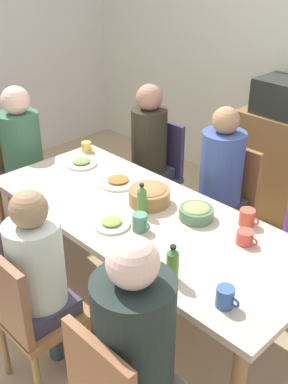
{
  "coord_description": "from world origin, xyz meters",
  "views": [
    {
      "loc": [
        1.67,
        -1.62,
        2.17
      ],
      "look_at": [
        0.0,
        0.0,
        0.89
      ],
      "focal_mm": 43.59,
      "sensor_mm": 36.0,
      "label": 1
    }
  ],
  "objects": [
    {
      "name": "microwave",
      "position": [
        -0.13,
        1.72,
        1.04
      ],
      "size": [
        0.48,
        0.36,
        0.28
      ],
      "primitive_type": "cube",
      "color": "#282C26",
      "rests_on": "side_cabinet"
    },
    {
      "name": "person_4",
      "position": [
        -0.7,
        0.72,
        0.73
      ],
      "size": [
        0.3,
        0.3,
        1.23
      ],
      "color": "#292E47",
      "rests_on": "ground_plane"
    },
    {
      "name": "chair_5",
      "position": [
        0.0,
        0.81,
        0.51
      ],
      "size": [
        0.4,
        0.4,
        0.9
      ],
      "color": "brown",
      "rests_on": "ground_plane"
    },
    {
      "name": "chair_4",
      "position": [
        -0.7,
        0.81,
        0.51
      ],
      "size": [
        0.4,
        0.4,
        0.9
      ],
      "color": "#2F3C4C",
      "rests_on": "ground_plane"
    },
    {
      "name": "ground_plane",
      "position": [
        0.0,
        0.0,
        0.0
      ],
      "size": [
        6.48,
        6.48,
        0.0
      ],
      "primitive_type": "plane",
      "color": "tan"
    },
    {
      "name": "dining_table",
      "position": [
        0.0,
        0.0,
        0.66
      ],
      "size": [
        2.09,
        0.86,
        0.74
      ],
      "color": "#C8B197",
      "rests_on": "ground_plane"
    },
    {
      "name": "cup_4",
      "position": [
        0.1,
        -0.13,
        0.79
      ],
      "size": [
        0.12,
        0.08,
        0.1
      ],
      "color": "#4C836A",
      "rests_on": "dining_table"
    },
    {
      "name": "person_3",
      "position": [
        0.0,
        -0.72,
        0.69
      ],
      "size": [
        0.3,
        0.3,
        1.17
      ],
      "color": "#36494B",
      "rests_on": "ground_plane"
    },
    {
      "name": "cup_3",
      "position": [
        0.8,
        -0.28,
        0.79
      ],
      "size": [
        0.12,
        0.08,
        0.1
      ],
      "color": "#375B97",
      "rests_on": "dining_table"
    },
    {
      "name": "cup_2",
      "position": [
        -0.96,
        0.33,
        0.78
      ],
      "size": [
        0.11,
        0.07,
        0.07
      ],
      "color": "#E1C553",
      "rests_on": "dining_table"
    },
    {
      "name": "cup_1",
      "position": [
        0.48,
        0.34,
        0.79
      ],
      "size": [
        0.12,
        0.09,
        0.09
      ],
      "color": "#CE5039",
      "rests_on": "dining_table"
    },
    {
      "name": "person_1",
      "position": [
        0.7,
        -0.72,
        0.76
      ],
      "size": [
        0.33,
        0.33,
        1.26
      ],
      "color": "brown",
      "rests_on": "ground_plane"
    },
    {
      "name": "side_cabinet",
      "position": [
        -0.13,
        1.72,
        0.45
      ],
      "size": [
        0.7,
        0.44,
        0.9
      ],
      "primitive_type": "cube",
      "color": "olive",
      "rests_on": "ground_plane"
    },
    {
      "name": "bottle_0",
      "position": [
        0.52,
        -0.31,
        0.83
      ],
      "size": [
        0.06,
        0.06,
        0.19
      ],
      "color": "#4C792E",
      "rests_on": "dining_table"
    },
    {
      "name": "chair_2",
      "position": [
        -1.43,
        0.0,
        0.51
      ],
      "size": [
        0.4,
        0.4,
        0.9
      ],
      "color": "brown",
      "rests_on": "ground_plane"
    },
    {
      "name": "person_2",
      "position": [
        -1.34,
        0.0,
        0.74
      ],
      "size": [
        0.3,
        0.3,
        1.23
      ],
      "color": "#36473F",
      "rests_on": "ground_plane"
    },
    {
      "name": "cup_0",
      "position": [
        0.58,
        0.18,
        0.78
      ],
      "size": [
        0.13,
        0.09,
        0.08
      ],
      "color": "#D54B3D",
      "rests_on": "dining_table"
    },
    {
      "name": "bowl_1",
      "position": [
        -0.07,
        0.12,
        0.8
      ],
      "size": [
        0.25,
        0.25,
        0.11
      ],
      "color": "olive",
      "rests_on": "dining_table"
    },
    {
      "name": "bottle_1",
      "position": [
        -0.02,
        -0.0,
        0.83
      ],
      "size": [
        0.06,
        0.06,
        0.19
      ],
      "color": "#4D843D",
      "rests_on": "dining_table"
    },
    {
      "name": "bowl_0",
      "position": [
        0.24,
        0.19,
        0.78
      ],
      "size": [
        0.2,
        0.2,
        0.09
      ],
      "color": "#4B7755",
      "rests_on": "dining_table"
    },
    {
      "name": "person_5",
      "position": [
        -0.0,
        0.72,
        0.73
      ],
      "size": [
        0.3,
        0.3,
        1.22
      ],
      "color": "#453649",
      "rests_on": "ground_plane"
    },
    {
      "name": "chair_3",
      "position": [
        0.0,
        -0.81,
        0.51
      ],
      "size": [
        0.4,
        0.4,
        0.9
      ],
      "color": "#956135",
      "rests_on": "ground_plane"
    },
    {
      "name": "plate_2",
      "position": [
        -0.4,
        0.15,
        0.75
      ],
      "size": [
        0.26,
        0.26,
        0.04
      ],
      "color": "silver",
      "rests_on": "dining_table"
    },
    {
      "name": "plate_1",
      "position": [
        -0.8,
        0.15,
        0.75
      ],
      "size": [
        0.22,
        0.22,
        0.04
      ],
      "color": "silver",
      "rests_on": "dining_table"
    },
    {
      "name": "plate_0",
      "position": [
        -0.04,
        -0.21,
        0.75
      ],
      "size": [
        0.21,
        0.21,
        0.04
      ],
      "color": "silver",
      "rests_on": "dining_table"
    }
  ]
}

